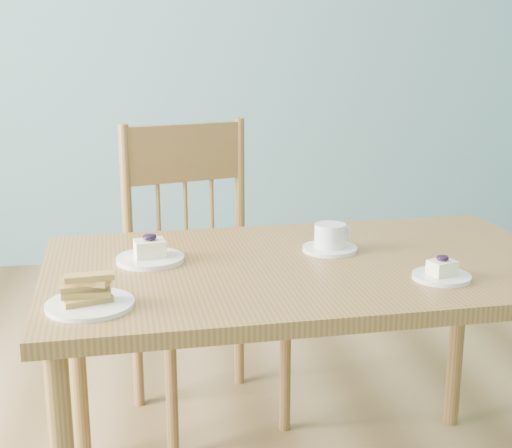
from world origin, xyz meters
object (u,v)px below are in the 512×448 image
Objects in this scene: dining_chair at (202,272)px; cheesecake_plate_near at (442,273)px; cheesecake_plate_far at (150,254)px; biscotti_plate at (90,296)px; coffee_cup at (330,239)px; dining_table at (307,288)px.

dining_chair is 7.20× the size of cheesecake_plate_near.
cheesecake_plate_far is at bearing 160.95° from cheesecake_plate_near.
dining_chair is 0.94m from cheesecake_plate_near.
cheesecake_plate_far is 0.34m from biscotti_plate.
cheesecake_plate_near is (0.53, -0.75, 0.22)m from dining_chair.
dining_chair reaches higher than biscotti_plate.
cheesecake_plate_near is 0.94× the size of coffee_cup.
biscotti_plate is (-0.83, -0.07, 0.01)m from cheesecake_plate_near.
cheesecake_plate_near is at bearing -19.05° from cheesecake_plate_far.
dining_table is at bearing 24.64° from biscotti_plate.
dining_chair is at bearing 109.35° from dining_table.
cheesecake_plate_near is at bearing -70.83° from coffee_cup.
dining_table is 0.63m from dining_chair.
dining_chair is 5.75× the size of cheesecake_plate_far.
biscotti_plate is at bearing -112.73° from cheesecake_plate_far.
cheesecake_plate_far is at bearing -125.55° from dining_chair.
cheesecake_plate_far is at bearing 164.52° from coffee_cup.
cheesecake_plate_near is at bearing -71.81° from dining_chair.
coffee_cup is at bearing 28.64° from biscotti_plate.
cheesecake_plate_far is (-0.40, 0.06, 0.09)m from dining_table.
cheesecake_plate_near is 0.74× the size of biscotti_plate.
dining_chair reaches higher than coffee_cup.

